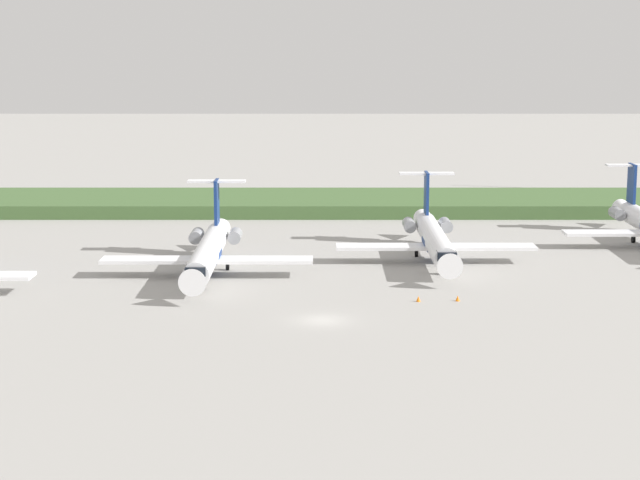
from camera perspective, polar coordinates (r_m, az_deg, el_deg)
The scene contains 6 objects.
ground_plane at distance 130.10m, azimuth -0.00°, elevation -0.85°, with size 500.00×500.00×0.00m, color #9E9B96.
grass_berm at distance 165.88m, azimuth -0.03°, elevation 1.94°, with size 320.00×20.00×1.94m, color #426033.
regional_jet_third at distance 120.69m, azimuth -5.89°, elevation -0.56°, with size 22.81×31.00×9.00m.
regional_jet_fourth at distance 128.25m, azimuth 5.83°, elevation 0.09°, with size 22.81×31.00×9.00m.
safety_cone_front_marker at distance 108.23m, azimuth 5.01°, elevation -3.04°, with size 0.44×0.44×0.55m, color orange.
safety_cone_mid_marker at distance 108.85m, azimuth 7.03°, elevation -3.01°, with size 0.44×0.44×0.55m, color orange.
Camera 1 is at (-0.22, -97.61, 25.33)m, focal length 61.93 mm.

